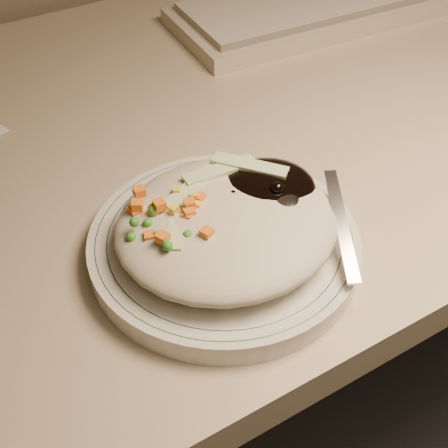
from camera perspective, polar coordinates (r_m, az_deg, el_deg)
desk at (r=0.85m, az=-2.92°, el=-1.77°), size 1.40×0.70×0.74m
plate at (r=0.55m, az=0.00°, el=-1.99°), size 0.24×0.24×0.02m
plate_rim at (r=0.54m, az=0.00°, el=-1.24°), size 0.22×0.22×0.00m
meal at (r=0.53m, az=0.45°, el=0.56°), size 0.21×0.19×0.05m
keyboard at (r=0.97m, az=9.93°, el=19.28°), size 0.48×0.20×0.03m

